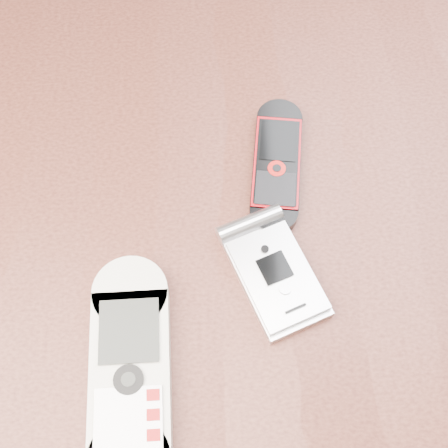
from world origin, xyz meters
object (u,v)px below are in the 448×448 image
table (219,276)px  nokia_black_red (277,165)px  motorola_razr (276,274)px  nokia_white (130,373)px

table → nokia_black_red: size_ratio=9.31×
table → nokia_black_red: 0.13m
nokia_black_red → motorola_razr: (-0.01, -0.10, 0.00)m
table → nokia_white: bearing=-119.8°
nokia_black_red → motorola_razr: 0.10m
table → motorola_razr: 0.13m
nokia_white → motorola_razr: bearing=32.1°
nokia_white → nokia_black_red: bearing=54.2°
nokia_black_red → motorola_razr: size_ratio=1.24×
nokia_white → motorola_razr: size_ratio=1.68×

